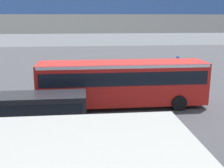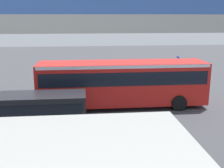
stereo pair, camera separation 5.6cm
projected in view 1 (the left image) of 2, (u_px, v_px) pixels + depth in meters
ground at (127, 102)px, 20.42m from camera, size 80.00×80.00×0.00m
city_bus at (122, 80)px, 18.96m from camera, size 11.54×2.85×3.15m
parked_van at (43, 109)px, 15.13m from camera, size 4.80×2.17×2.05m
traffic_sign at (177, 67)px, 24.07m from camera, size 0.08×0.60×2.80m
lane_dash_leftmost at (167, 89)px, 23.87m from camera, size 2.00×0.20×0.01m
lane_dash_left at (121, 91)px, 23.47m from camera, size 2.00×0.20×0.01m
lane_dash_centre at (74, 92)px, 23.08m from camera, size 2.00×0.20×0.01m
pedestrian_overpass at (179, 38)px, 8.92m from camera, size 27.70×2.60×7.33m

